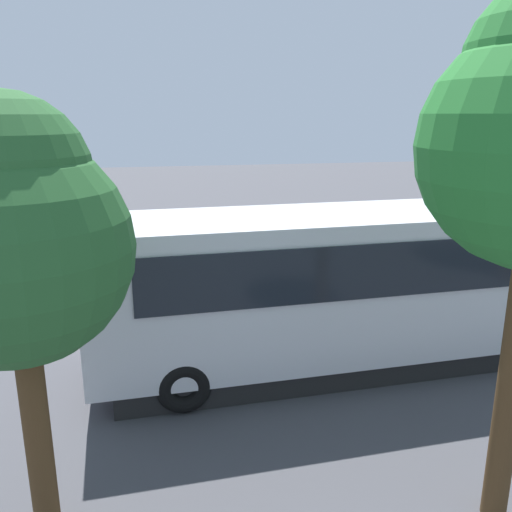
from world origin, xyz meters
The scene contains 15 objects.
ground_plane centered at (0.00, 0.00, 0.00)m, with size 80.00×80.00×0.00m, color #424247.
tour_bus centered at (0.41, 4.93, 1.65)m, with size 11.11×2.84×3.25m.
spectator_far_left centered at (-1.25, 1.73, 1.02)m, with size 0.58×0.36×1.72m.
spectator_left centered at (-0.13, 1.76, 0.99)m, with size 0.58×0.35×1.67m.
spectator_centre centered at (0.90, 2.02, 0.99)m, with size 0.58×0.34×1.66m.
spectator_right centered at (2.02, 1.70, 0.99)m, with size 0.58×0.34×1.68m.
parked_motorcycle_silver centered at (-1.03, 2.68, 0.48)m, with size 2.04×0.67×0.99m.
stunt_motorcycle centered at (4.26, -2.49, 1.02)m, with size 1.97×0.70×1.75m.
traffic_cone centered at (2.14, -1.09, 0.30)m, with size 0.34×0.34×0.63m.
tree_centre centered at (6.16, 8.54, 3.86)m, with size 2.62×2.62×5.39m.
bay_line_a centered at (-4.88, -1.56, 0.00)m, with size 0.19×4.62×0.01m.
bay_line_b centered at (-2.06, -1.56, 0.00)m, with size 0.19×4.43×0.01m.
bay_line_c centered at (0.77, -1.56, 0.00)m, with size 0.20×4.82×0.01m.
bay_line_d centered at (3.59, -1.56, 0.00)m, with size 0.17×3.70×0.01m.
bay_line_e centered at (6.42, -1.56, 0.00)m, with size 0.18×4.03×0.01m.
Camera 1 is at (4.73, 14.58, 5.12)m, focal length 36.98 mm.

